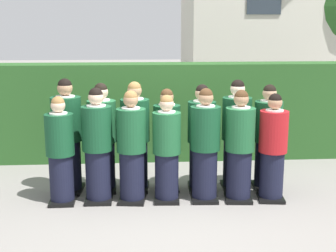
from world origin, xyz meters
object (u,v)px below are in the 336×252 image
at_px(student_front_row_2, 132,150).
at_px(student_in_red_blazer, 273,150).
at_px(student_rear_row_5, 236,137).
at_px(student_rear_row_6, 267,140).
at_px(student_front_row_4, 205,148).
at_px(student_front_row_5, 240,149).
at_px(student_front_row_0, 60,153).
at_px(student_front_row_1, 98,148).
at_px(student_rear_row_0, 67,139).
at_px(student_rear_row_2, 135,139).
at_px(student_front_row_3, 167,151).
at_px(student_rear_row_1, 102,140).
at_px(student_rear_row_4, 201,140).
at_px(student_rear_row_3, 167,142).

xyz_separation_m(student_front_row_2, student_in_red_blazer, (2.01, -0.08, -0.02)).
bearing_deg(student_rear_row_5, student_rear_row_6, -3.44).
distance_m(student_front_row_4, student_front_row_5, 0.49).
bearing_deg(student_rear_row_6, student_front_row_0, -172.59).
distance_m(student_front_row_2, student_rear_row_5, 1.65).
xyz_separation_m(student_front_row_1, student_rear_row_5, (2.07, 0.39, 0.02)).
bearing_deg(student_front_row_5, student_rear_row_0, 167.78).
bearing_deg(student_rear_row_2, student_rear_row_0, -179.80).
bearing_deg(student_front_row_5, student_front_row_3, 177.51).
distance_m(student_front_row_1, student_front_row_3, 0.98).
bearing_deg(student_rear_row_5, student_rear_row_0, 178.91).
bearing_deg(student_rear_row_5, student_front_row_0, -170.61).
bearing_deg(student_rear_row_1, student_front_row_0, -138.61).
bearing_deg(student_front_row_2, student_front_row_5, -2.27).
bearing_deg(student_rear_row_4, student_front_row_3, -141.09).
relative_size(student_front_row_1, student_rear_row_2, 0.98).
relative_size(student_front_row_2, student_rear_row_0, 0.93).
height_order(student_in_red_blazer, student_rear_row_5, student_rear_row_5).
distance_m(student_front_row_0, student_front_row_4, 2.04).
xyz_separation_m(student_front_row_2, student_rear_row_1, (-0.44, 0.49, 0.02)).
relative_size(student_rear_row_4, student_rear_row_5, 0.96).
height_order(student_front_row_4, student_rear_row_2, student_rear_row_2).
xyz_separation_m(student_front_row_5, student_rear_row_1, (-1.98, 0.55, 0.02)).
xyz_separation_m(student_rear_row_0, student_rear_row_6, (3.03, -0.08, -0.05)).
xyz_separation_m(student_front_row_1, student_rear_row_0, (-0.48, 0.44, 0.04)).
height_order(student_rear_row_2, student_rear_row_5, student_rear_row_5).
xyz_separation_m(student_front_row_4, student_rear_row_3, (-0.51, 0.48, -0.03)).
height_order(student_front_row_3, student_rear_row_1, student_rear_row_1).
xyz_separation_m(student_front_row_4, student_rear_row_1, (-1.49, 0.51, 0.01)).
height_order(student_rear_row_4, student_rear_row_5, student_rear_row_5).
relative_size(student_rear_row_0, student_rear_row_4, 1.06).
height_order(student_rear_row_3, student_rear_row_4, student_rear_row_4).
bearing_deg(student_front_row_1, student_front_row_3, -3.16).
distance_m(student_front_row_0, student_rear_row_6, 3.09).
bearing_deg(student_rear_row_4, student_front_row_1, -165.50).
relative_size(student_in_red_blazer, student_rear_row_4, 0.96).
distance_m(student_in_red_blazer, student_rear_row_4, 1.08).
distance_m(student_front_row_3, student_rear_row_6, 1.63).
distance_m(student_in_red_blazer, student_rear_row_5, 0.66).
bearing_deg(student_rear_row_2, student_rear_row_5, -1.93).
bearing_deg(student_rear_row_4, student_front_row_5, -46.08).
relative_size(student_rear_row_1, student_rear_row_6, 1.02).
height_order(student_front_row_5, student_rear_row_3, student_front_row_5).
xyz_separation_m(student_front_row_1, student_rear_row_2, (0.53, 0.45, 0.01)).
bearing_deg(student_front_row_2, student_rear_row_6, 11.02).
distance_m(student_front_row_4, student_rear_row_0, 2.07).
height_order(student_rear_row_0, student_rear_row_4, student_rear_row_0).
relative_size(student_front_row_2, student_rear_row_5, 0.95).
height_order(student_front_row_1, student_rear_row_6, student_front_row_1).
xyz_separation_m(student_front_row_2, student_front_row_5, (1.53, -0.06, 0.00)).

